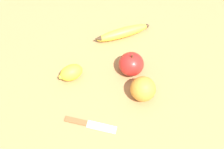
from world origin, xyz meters
The scene contains 6 objects.
ground_plane centered at (0.00, 0.00, 0.00)m, with size 3.00×3.00×0.00m, color #A87A47.
banana centered at (-0.14, 0.11, 0.02)m, with size 0.05×0.20×0.04m.
orange centered at (0.09, 0.07, 0.04)m, with size 0.08×0.08×0.08m.
apple centered at (0.00, 0.08, 0.04)m, with size 0.08×0.08×0.08m.
lemon centered at (-0.06, -0.10, 0.02)m, with size 0.05×0.08×0.05m.
paring_knife centered at (0.11, -0.12, 0.00)m, with size 0.11×0.13×0.01m.
Camera 1 is at (0.39, -0.17, 0.72)m, focal length 42.00 mm.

